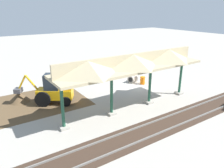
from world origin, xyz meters
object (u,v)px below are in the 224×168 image
at_px(backhoe, 53,91).
at_px(concrete_pipe, 133,79).
at_px(stop_sign, 149,68).
at_px(traffic_barrel, 143,80).

height_order(backhoe, concrete_pipe, backhoe).
relative_size(stop_sign, traffic_barrel, 2.88).
relative_size(backhoe, concrete_pipe, 3.59).
bearing_deg(backhoe, concrete_pipe, -175.31).
distance_m(stop_sign, traffic_barrel, 1.66).
height_order(backhoe, traffic_barrel, backhoe).
bearing_deg(stop_sign, backhoe, -2.60).
height_order(stop_sign, backhoe, backhoe).
xyz_separation_m(stop_sign, concrete_pipe, (1.30, -1.34, -1.44)).
distance_m(stop_sign, backhoe, 11.39).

